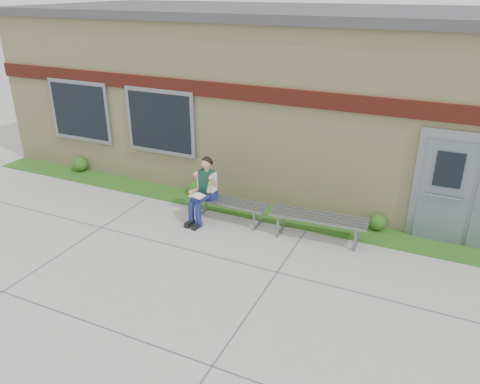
% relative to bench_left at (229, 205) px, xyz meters
% --- Properties ---
extents(ground, '(80.00, 80.00, 0.00)m').
position_rel_bench_left_xyz_m(ground, '(0.70, -2.00, -0.35)').
color(ground, '#9E9E99').
rests_on(ground, ground).
extents(grass_strip, '(16.00, 0.80, 0.02)m').
position_rel_bench_left_xyz_m(grass_strip, '(0.70, 0.60, -0.34)').
color(grass_strip, '#235215').
rests_on(grass_strip, ground).
extents(school_building, '(16.20, 6.22, 4.20)m').
position_rel_bench_left_xyz_m(school_building, '(0.70, 3.99, 1.76)').
color(school_building, beige).
rests_on(school_building, ground).
extents(bench_left, '(1.73, 0.50, 0.45)m').
position_rel_bench_left_xyz_m(bench_left, '(0.00, 0.00, 0.00)').
color(bench_left, slate).
rests_on(bench_left, ground).
extents(bench_right, '(1.98, 0.67, 0.50)m').
position_rel_bench_left_xyz_m(bench_right, '(2.00, 0.00, 0.04)').
color(bench_right, slate).
rests_on(bench_right, ground).
extents(girl, '(0.52, 0.90, 1.41)m').
position_rel_bench_left_xyz_m(girl, '(-0.50, -0.21, 0.38)').
color(girl, navy).
rests_on(girl, ground).
extents(shrub_west, '(0.39, 0.39, 0.39)m').
position_rel_bench_left_xyz_m(shrub_west, '(-4.97, 0.85, -0.13)').
color(shrub_west, '#235215').
rests_on(shrub_west, grass_strip).
extents(shrub_mid, '(0.32, 0.32, 0.32)m').
position_rel_bench_left_xyz_m(shrub_mid, '(-1.36, 0.85, -0.16)').
color(shrub_mid, '#235215').
rests_on(shrub_mid, grass_strip).
extents(shrub_east, '(0.35, 0.35, 0.35)m').
position_rel_bench_left_xyz_m(shrub_east, '(3.05, 0.85, -0.15)').
color(shrub_east, '#235215').
rests_on(shrub_east, grass_strip).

